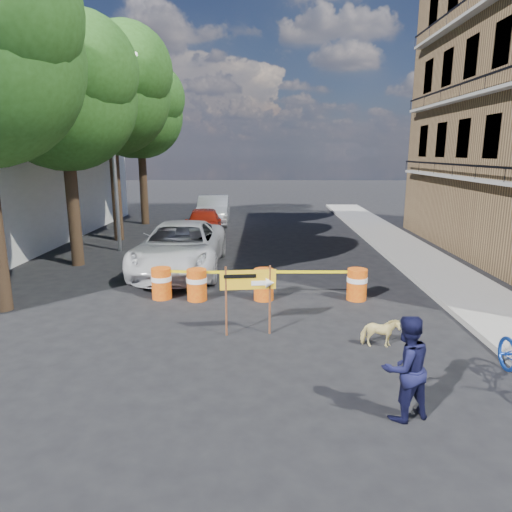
{
  "coord_description": "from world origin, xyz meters",
  "views": [
    {
      "loc": [
        0.11,
        -9.47,
        4.12
      ],
      "look_at": [
        -0.08,
        2.9,
        1.3
      ],
      "focal_mm": 32.0,
      "sensor_mm": 36.0,
      "label": 1
    }
  ],
  "objects_px": {
    "barrel_mid_left": "(197,284)",
    "sedan_silver": "(213,210)",
    "barrel_far_left": "(161,283)",
    "barrel_mid_right": "(264,284)",
    "dog": "(380,333)",
    "barrel_far_right": "(357,284)",
    "sedan_red": "(204,223)",
    "suv_white": "(180,247)",
    "detour_sign": "(254,285)",
    "pedestrian": "(405,368)"
  },
  "relations": [
    {
      "from": "barrel_far_left",
      "to": "suv_white",
      "type": "relative_size",
      "value": 0.15
    },
    {
      "from": "suv_white",
      "to": "sedan_red",
      "type": "bearing_deg",
      "value": 89.3
    },
    {
      "from": "barrel_mid_right",
      "to": "dog",
      "type": "xyz_separation_m",
      "value": [
        2.5,
        -3.22,
        -0.14
      ]
    },
    {
      "from": "barrel_far_left",
      "to": "barrel_mid_right",
      "type": "distance_m",
      "value": 2.93
    },
    {
      "from": "barrel_far_right",
      "to": "sedan_red",
      "type": "xyz_separation_m",
      "value": [
        -5.59,
        9.62,
        0.26
      ]
    },
    {
      "from": "barrel_mid_left",
      "to": "detour_sign",
      "type": "bearing_deg",
      "value": -55.98
    },
    {
      "from": "pedestrian",
      "to": "sedan_red",
      "type": "distance_m",
      "value": 16.39
    },
    {
      "from": "barrel_far_left",
      "to": "barrel_far_right",
      "type": "relative_size",
      "value": 1.0
    },
    {
      "from": "suv_white",
      "to": "barrel_mid_right",
      "type": "bearing_deg",
      "value": -48.44
    },
    {
      "from": "barrel_far_right",
      "to": "pedestrian",
      "type": "distance_m",
      "value": 5.97
    },
    {
      "from": "barrel_far_left",
      "to": "suv_white",
      "type": "distance_m",
      "value": 3.19
    },
    {
      "from": "detour_sign",
      "to": "pedestrian",
      "type": "distance_m",
      "value": 4.14
    },
    {
      "from": "barrel_mid_left",
      "to": "barrel_far_right",
      "type": "height_order",
      "value": "same"
    },
    {
      "from": "barrel_mid_right",
      "to": "pedestrian",
      "type": "bearing_deg",
      "value": -69.61
    },
    {
      "from": "sedan_red",
      "to": "pedestrian",
      "type": "bearing_deg",
      "value": -76.99
    },
    {
      "from": "barrel_mid_right",
      "to": "barrel_far_right",
      "type": "distance_m",
      "value": 2.65
    },
    {
      "from": "pedestrian",
      "to": "barrel_far_left",
      "type": "bearing_deg",
      "value": -70.19
    },
    {
      "from": "barrel_mid_right",
      "to": "pedestrian",
      "type": "relative_size",
      "value": 0.53
    },
    {
      "from": "barrel_mid_left",
      "to": "suv_white",
      "type": "xyz_separation_m",
      "value": [
        -1.04,
        3.3,
        0.38
      ]
    },
    {
      "from": "barrel_far_right",
      "to": "sedan_silver",
      "type": "distance_m",
      "value": 15.25
    },
    {
      "from": "detour_sign",
      "to": "suv_white",
      "type": "height_order",
      "value": "suv_white"
    },
    {
      "from": "sedan_silver",
      "to": "barrel_mid_left",
      "type": "bearing_deg",
      "value": -88.4
    },
    {
      "from": "barrel_mid_left",
      "to": "sedan_silver",
      "type": "height_order",
      "value": "sedan_silver"
    },
    {
      "from": "suv_white",
      "to": "sedan_silver",
      "type": "xyz_separation_m",
      "value": [
        0.0,
        10.99,
        -0.04
      ]
    },
    {
      "from": "detour_sign",
      "to": "sedan_silver",
      "type": "distance_m",
      "value": 17.0
    },
    {
      "from": "barrel_far_right",
      "to": "detour_sign",
      "type": "bearing_deg",
      "value": -137.85
    },
    {
      "from": "dog",
      "to": "barrel_far_right",
      "type": "bearing_deg",
      "value": 0.57
    },
    {
      "from": "barrel_mid_left",
      "to": "sedan_silver",
      "type": "relative_size",
      "value": 0.18
    },
    {
      "from": "barrel_far_right",
      "to": "barrel_far_left",
      "type": "bearing_deg",
      "value": 179.67
    },
    {
      "from": "dog",
      "to": "sedan_silver",
      "type": "distance_m",
      "value": 18.28
    },
    {
      "from": "detour_sign",
      "to": "pedestrian",
      "type": "bearing_deg",
      "value": -61.09
    },
    {
      "from": "barrel_mid_left",
      "to": "pedestrian",
      "type": "xyz_separation_m",
      "value": [
        4.09,
        -5.85,
        0.38
      ]
    },
    {
      "from": "barrel_mid_right",
      "to": "barrel_far_right",
      "type": "xyz_separation_m",
      "value": [
        2.65,
        0.04,
        0.0
      ]
    },
    {
      "from": "pedestrian",
      "to": "detour_sign",
      "type": "bearing_deg",
      "value": -75.11
    },
    {
      "from": "detour_sign",
      "to": "barrel_mid_right",
      "type": "bearing_deg",
      "value": 78.4
    },
    {
      "from": "barrel_far_left",
      "to": "sedan_red",
      "type": "relative_size",
      "value": 0.21
    },
    {
      "from": "barrel_mid_left",
      "to": "pedestrian",
      "type": "distance_m",
      "value": 7.15
    },
    {
      "from": "barrel_mid_right",
      "to": "barrel_far_left",
      "type": "bearing_deg",
      "value": 178.57
    },
    {
      "from": "barrel_far_right",
      "to": "barrel_mid_left",
      "type": "bearing_deg",
      "value": -178.74
    },
    {
      "from": "detour_sign",
      "to": "sedan_silver",
      "type": "xyz_separation_m",
      "value": [
        -2.73,
        16.78,
        -0.37
      ]
    },
    {
      "from": "pedestrian",
      "to": "dog",
      "type": "distance_m",
      "value": 2.75
    },
    {
      "from": "pedestrian",
      "to": "dog",
      "type": "relative_size",
      "value": 2.16
    },
    {
      "from": "barrel_far_left",
      "to": "barrel_mid_left",
      "type": "relative_size",
      "value": 1.0
    },
    {
      "from": "dog",
      "to": "barrel_far_left",
      "type": "bearing_deg",
      "value": 62.04
    },
    {
      "from": "dog",
      "to": "suv_white",
      "type": "height_order",
      "value": "suv_white"
    },
    {
      "from": "barrel_mid_left",
      "to": "detour_sign",
      "type": "height_order",
      "value": "detour_sign"
    },
    {
      "from": "barrel_mid_left",
      "to": "barrel_far_right",
      "type": "distance_m",
      "value": 4.55
    },
    {
      "from": "barrel_mid_right",
      "to": "pedestrian",
      "type": "height_order",
      "value": "pedestrian"
    },
    {
      "from": "pedestrian",
      "to": "sedan_red",
      "type": "height_order",
      "value": "pedestrian"
    },
    {
      "from": "suv_white",
      "to": "detour_sign",
      "type": "bearing_deg",
      "value": -65.48
    }
  ]
}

